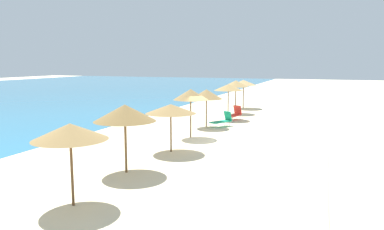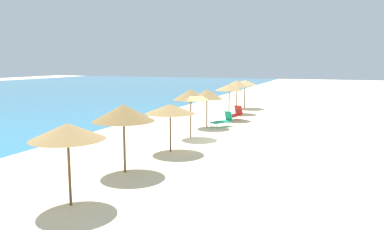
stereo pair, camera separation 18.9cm
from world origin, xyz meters
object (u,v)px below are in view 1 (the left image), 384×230
object	(u,v)px
beach_umbrella_1	(70,132)
beach_umbrella_4	(191,95)
beach_umbrella_3	(171,109)
beach_umbrella_2	(125,113)
lounge_chair_1	(222,120)
beach_umbrella_5	(206,94)
beach_umbrella_7	(236,84)
beach_umbrella_6	(228,87)
lounge_chair_0	(235,114)
beach_umbrella_8	(244,83)

from	to	relation	value
beach_umbrella_1	beach_umbrella_4	xyz separation A→B (m)	(11.22, 0.36, 0.21)
beach_umbrella_1	beach_umbrella_3	world-z (taller)	beach_umbrella_1
beach_umbrella_2	lounge_chair_1	distance (m)	11.96
beach_umbrella_5	lounge_chair_1	size ratio (longest dim) A/B	1.48
beach_umbrella_1	beach_umbrella_7	world-z (taller)	beach_umbrella_7
beach_umbrella_3	lounge_chair_1	distance (m)	8.08
beach_umbrella_2	beach_umbrella_3	bearing A→B (deg)	-3.86
beach_umbrella_3	beach_umbrella_5	bearing A→B (deg)	4.68
beach_umbrella_1	beach_umbrella_5	world-z (taller)	beach_umbrella_5
beach_umbrella_4	beach_umbrella_6	xyz separation A→B (m)	(7.58, -0.21, -0.05)
lounge_chair_0	beach_umbrella_7	bearing A→B (deg)	-65.28
beach_umbrella_3	lounge_chair_0	bearing A→B (deg)	-1.96
beach_umbrella_2	lounge_chair_0	distance (m)	15.27
beach_umbrella_5	lounge_chair_1	distance (m)	2.15
beach_umbrella_2	lounge_chair_1	xyz separation A→B (m)	(11.78, -0.63, -1.98)
beach_umbrella_4	lounge_chair_1	distance (m)	4.77
lounge_chair_0	beach_umbrella_6	bearing A→B (deg)	11.40
beach_umbrella_1	beach_umbrella_4	bearing A→B (deg)	1.86
beach_umbrella_2	beach_umbrella_4	size ratio (longest dim) A/B	0.97
beach_umbrella_4	lounge_chair_1	bearing A→B (deg)	-9.72
lounge_chair_1	beach_umbrella_2	bearing A→B (deg)	114.48
beach_umbrella_1	beach_umbrella_5	size ratio (longest dim) A/B	1.00
lounge_chair_1	beach_umbrella_1	bearing A→B (deg)	116.23
beach_umbrella_3	beach_umbrella_8	size ratio (longest dim) A/B	0.92
beach_umbrella_2	beach_umbrella_7	distance (m)	18.76
beach_umbrella_5	lounge_chair_0	distance (m)	4.46
beach_umbrella_2	beach_umbrella_8	xyz separation A→B (m)	(22.62, 0.41, 0.03)
lounge_chair_1	beach_umbrella_5	bearing A→B (deg)	58.89
beach_umbrella_2	beach_umbrella_3	size ratio (longest dim) A/B	1.11
beach_umbrella_5	beach_umbrella_6	size ratio (longest dim) A/B	0.95
beach_umbrella_5	beach_umbrella_6	distance (m)	3.98
beach_umbrella_8	lounge_chair_0	size ratio (longest dim) A/B	1.53
beach_umbrella_2	beach_umbrella_7	world-z (taller)	beach_umbrella_7
beach_umbrella_5	beach_umbrella_6	xyz separation A→B (m)	(3.95, -0.46, 0.23)
beach_umbrella_2	lounge_chair_1	bearing A→B (deg)	-3.08
beach_umbrella_2	beach_umbrella_5	distance (m)	11.19
beach_umbrella_1	beach_umbrella_2	world-z (taller)	beach_umbrella_2
lounge_chair_1	beach_umbrella_7	bearing A→B (deg)	-55.65
beach_umbrella_5	beach_umbrella_4	bearing A→B (deg)	-176.12
beach_umbrella_1	lounge_chair_0	xyz separation A→B (m)	(18.80, -0.37, -1.90)
beach_umbrella_4	beach_umbrella_5	xyz separation A→B (m)	(3.63, 0.25, -0.28)
beach_umbrella_3	beach_umbrella_6	xyz separation A→B (m)	(11.25, 0.14, 0.34)
beach_umbrella_5	lounge_chair_1	xyz separation A→B (m)	(0.59, -0.97, -1.82)
beach_umbrella_8	lounge_chair_0	distance (m)	7.83
lounge_chair_0	lounge_chair_1	world-z (taller)	lounge_chair_0
beach_umbrella_2	beach_umbrella_5	bearing A→B (deg)	1.72
beach_umbrella_1	beach_umbrella_5	distance (m)	14.87
beach_umbrella_6	beach_umbrella_8	distance (m)	7.50
beach_umbrella_5	lounge_chair_0	size ratio (longest dim) A/B	1.47
beach_umbrella_1	lounge_chair_1	size ratio (longest dim) A/B	1.48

